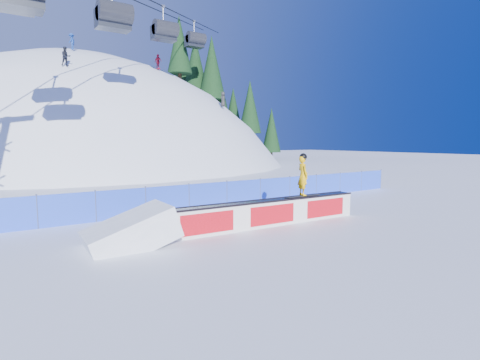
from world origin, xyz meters
TOP-DOWN VIEW (x-y plane):
  - ground at (0.00, 0.00)m, footprint 160.00×160.00m
  - snow_hill at (0.00, 42.00)m, footprint 64.00×64.00m
  - treeline at (21.78, 42.84)m, footprint 18.77×12.35m
  - safety_fence at (0.00, 4.50)m, footprint 22.05×0.05m
  - chairlift at (4.74, 27.49)m, footprint 40.80×41.70m
  - rail_box at (-1.90, 0.22)m, footprint 8.15×0.93m
  - snow_ramp at (-6.98, 0.45)m, footprint 2.80×1.82m
  - snowboarder at (-0.26, 0.15)m, footprint 1.61×0.65m
  - distant_skiers at (2.24, 29.44)m, footprint 17.19×7.92m

SIDE VIEW (x-z plane):
  - snow_hill at x=0.00m, z-range -50.00..14.00m
  - ground at x=0.00m, z-range 0.00..0.00m
  - snow_ramp at x=-6.98m, z-range -0.85..0.85m
  - rail_box at x=-1.90m, z-range -0.01..0.97m
  - safety_fence at x=0.00m, z-range -0.05..1.25m
  - snowboarder at x=-0.26m, z-range 0.96..2.64m
  - treeline at x=21.78m, z-range 0.22..20.34m
  - distant_skiers at x=2.24m, z-range 7.55..14.90m
  - chairlift at x=4.74m, z-range 5.89..27.89m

